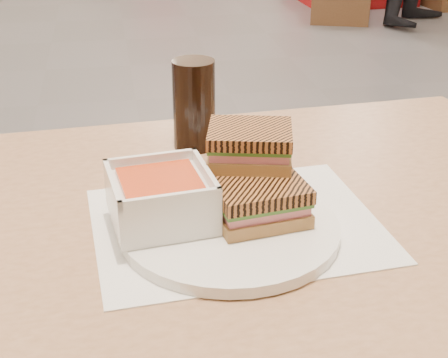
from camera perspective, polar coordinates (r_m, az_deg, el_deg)
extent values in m
cube|color=tan|center=(0.88, -4.98, -4.26)|extent=(1.24, 0.77, 0.03)
cylinder|color=tan|center=(1.48, 15.37, -8.30)|extent=(0.06, 0.06, 0.72)
cube|color=white|center=(0.85, 1.07, -3.92)|extent=(0.38, 0.31, 0.00)
cylinder|color=white|center=(0.83, 0.52, -4.29)|extent=(0.27, 0.27, 0.01)
cube|color=white|center=(0.82, -5.41, -1.95)|extent=(0.14, 0.14, 0.05)
cube|color=#D54717|center=(0.81, -5.49, -0.19)|extent=(0.11, 0.11, 0.01)
cube|color=white|center=(0.82, -1.57, 0.59)|extent=(0.02, 0.12, 0.01)
cube|color=white|center=(0.80, -9.53, -0.47)|extent=(0.02, 0.12, 0.01)
cube|color=white|center=(0.86, -6.30, 1.70)|extent=(0.12, 0.02, 0.01)
cube|color=white|center=(0.76, -4.60, -1.79)|extent=(0.12, 0.02, 0.01)
cube|color=#AC884B|center=(0.83, 2.95, -2.86)|extent=(0.12, 0.11, 0.02)
cube|color=#D2777E|center=(0.83, 2.97, -2.01)|extent=(0.12, 0.10, 0.01)
cube|color=#386B23|center=(0.82, 2.98, -1.50)|extent=(0.12, 0.10, 0.01)
cube|color=#935726|center=(0.82, 3.00, -0.81)|extent=(0.12, 0.11, 0.02)
cube|color=#AC884B|center=(0.86, 2.21, 1.95)|extent=(0.12, 0.11, 0.02)
cube|color=#D2777E|center=(0.86, 2.23, 2.76)|extent=(0.12, 0.10, 0.01)
cube|color=#386B23|center=(0.86, 2.24, 3.25)|extent=(0.12, 0.11, 0.01)
cube|color=#935726|center=(0.85, 2.25, 3.90)|extent=(0.12, 0.11, 0.02)
cylinder|color=black|center=(1.05, -2.58, 6.37)|extent=(0.07, 0.07, 0.14)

